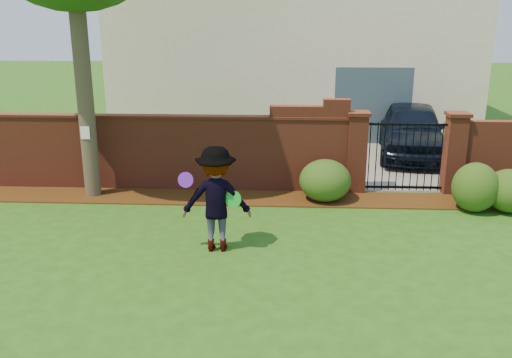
# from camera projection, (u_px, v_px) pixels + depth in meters

# --- Properties ---
(ground) EXTENTS (80.00, 80.00, 0.01)m
(ground) POSITION_uv_depth(u_px,v_px,m) (238.00, 263.00, 9.19)
(ground) COLOR #265415
(ground) RESTS_ON ground
(mulch_bed) EXTENTS (11.10, 1.08, 0.03)m
(mulch_bed) POSITION_uv_depth(u_px,v_px,m) (208.00, 197.00, 12.42)
(mulch_bed) COLOR #371E0A
(mulch_bed) RESTS_ON ground
(brick_wall) EXTENTS (8.70, 0.31, 2.16)m
(brick_wall) POSITION_uv_depth(u_px,v_px,m) (166.00, 151.00, 12.85)
(brick_wall) COLOR maroon
(brick_wall) RESTS_ON ground
(pillar_left) EXTENTS (0.50, 0.50, 1.88)m
(pillar_left) POSITION_uv_depth(u_px,v_px,m) (357.00, 152.00, 12.62)
(pillar_left) COLOR maroon
(pillar_left) RESTS_ON ground
(pillar_right) EXTENTS (0.50, 0.50, 1.88)m
(pillar_right) POSITION_uv_depth(u_px,v_px,m) (454.00, 153.00, 12.51)
(pillar_right) COLOR maroon
(pillar_right) RESTS_ON ground
(iron_gate) EXTENTS (1.78, 0.03, 1.60)m
(iron_gate) POSITION_uv_depth(u_px,v_px,m) (405.00, 157.00, 12.60)
(iron_gate) COLOR black
(iron_gate) RESTS_ON ground
(driveway) EXTENTS (3.20, 8.00, 0.01)m
(driveway) POSITION_uv_depth(u_px,v_px,m) (375.00, 151.00, 16.67)
(driveway) COLOR gray
(driveway) RESTS_ON ground
(house) EXTENTS (12.40, 6.40, 6.30)m
(house) POSITION_uv_depth(u_px,v_px,m) (293.00, 38.00, 19.70)
(house) COLOR #EFE2C8
(house) RESTS_ON ground
(car) EXTENTS (2.46, 4.69, 1.52)m
(car) POSITION_uv_depth(u_px,v_px,m) (412.00, 131.00, 15.73)
(car) COLOR black
(car) RESTS_ON ground
(paper_notice) EXTENTS (0.20, 0.01, 0.28)m
(paper_notice) POSITION_uv_depth(u_px,v_px,m) (85.00, 133.00, 12.00)
(paper_notice) COLOR white
(paper_notice) RESTS_ON tree
(shrub_left) EXTENTS (1.14, 1.14, 0.93)m
(shrub_left) POSITION_uv_depth(u_px,v_px,m) (325.00, 181.00, 12.13)
(shrub_left) COLOR #1F4615
(shrub_left) RESTS_ON ground
(shrub_middle) EXTENTS (0.95, 0.95, 1.04)m
(shrub_middle) POSITION_uv_depth(u_px,v_px,m) (475.00, 187.00, 11.47)
(shrub_middle) COLOR #1F4615
(shrub_middle) RESTS_ON ground
(shrub_right) EXTENTS (1.02, 1.02, 0.91)m
(shrub_right) POSITION_uv_depth(u_px,v_px,m) (510.00, 191.00, 11.46)
(shrub_right) COLOR #1F4615
(shrub_right) RESTS_ON ground
(man) EXTENTS (1.23, 0.75, 1.86)m
(man) POSITION_uv_depth(u_px,v_px,m) (216.00, 200.00, 9.46)
(man) COLOR gray
(man) RESTS_ON ground
(frisbee_purple) EXTENTS (0.27, 0.10, 0.26)m
(frisbee_purple) POSITION_uv_depth(u_px,v_px,m) (186.00, 180.00, 9.23)
(frisbee_purple) COLOR #6E20CA
(frisbee_purple) RESTS_ON man
(frisbee_green) EXTENTS (0.29, 0.13, 0.29)m
(frisbee_green) POSITION_uv_depth(u_px,v_px,m) (233.00, 199.00, 9.34)
(frisbee_green) COLOR green
(frisbee_green) RESTS_ON man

